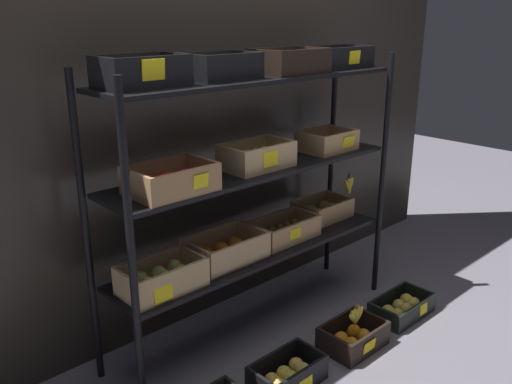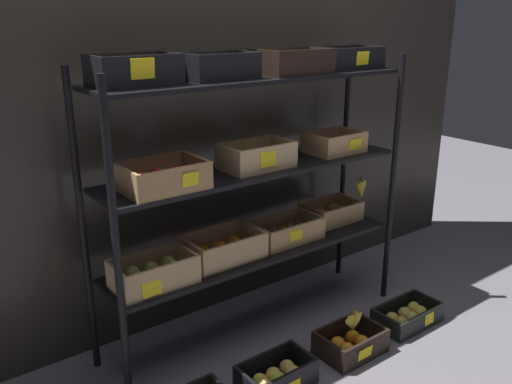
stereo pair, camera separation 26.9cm
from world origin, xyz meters
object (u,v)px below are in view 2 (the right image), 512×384
object	(u,v)px
crate_ground_apple_gold	(276,377)
banana_bunch_loose	(353,321)
crate_ground_orange	(350,344)
crate_ground_right_apple_gold	(407,316)
display_rack	(254,166)

from	to	relation	value
crate_ground_apple_gold	banana_bunch_loose	bearing A→B (deg)	-2.69
crate_ground_orange	crate_ground_right_apple_gold	size ratio (longest dim) A/B	0.87
crate_ground_orange	banana_bunch_loose	size ratio (longest dim) A/B	2.34
display_rack	crate_ground_orange	world-z (taller)	display_rack
crate_ground_apple_gold	crate_ground_orange	xyz separation A→B (m)	(0.46, -0.02, 0.00)
crate_ground_apple_gold	crate_ground_right_apple_gold	size ratio (longest dim) A/B	0.92
banana_bunch_loose	crate_ground_right_apple_gold	bearing A→B (deg)	-0.03
crate_ground_apple_gold	crate_ground_orange	bearing A→B (deg)	-2.50
crate_ground_apple_gold	crate_ground_orange	distance (m)	0.46
display_rack	crate_ground_right_apple_gold	distance (m)	1.21
crate_ground_apple_gold	banana_bunch_loose	size ratio (longest dim) A/B	2.49
display_rack	crate_ground_right_apple_gold	size ratio (longest dim) A/B	4.67
crate_ground_right_apple_gold	banana_bunch_loose	size ratio (longest dim) A/B	2.70
crate_ground_orange	display_rack	bearing A→B (deg)	118.79
banana_bunch_loose	display_rack	bearing A→B (deg)	119.32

